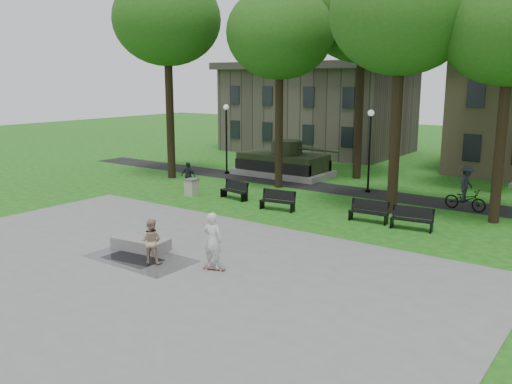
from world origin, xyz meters
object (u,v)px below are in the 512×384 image
skateboarder (213,241)px  trash_bin (192,187)px  friend_watching (151,241)px  concrete_block (141,244)px  cyclist (466,192)px  park_bench_0 (235,189)px

skateboarder → trash_bin: skateboarder is taller
friend_watching → trash_bin: 11.35m
concrete_block → trash_bin: bearing=121.4°
cyclist → friend_watching: bearing=162.8°
friend_watching → cyclist: 16.23m
skateboarder → cyclist: cyclist is taller
cyclist → park_bench_0: 11.88m
concrete_block → trash_bin: 9.81m
skateboarder → friend_watching: 2.31m
skateboarder → trash_bin: (-8.75, 8.38, -0.54)m
skateboarder → friend_watching: size_ratio=1.23×
cyclist → park_bench_0: size_ratio=1.22×
friend_watching → trash_bin: (-6.61, 9.22, -0.35)m
skateboarder → trash_bin: bearing=-50.2°
friend_watching → trash_bin: size_ratio=1.70×
concrete_block → park_bench_0: bearing=106.1°
concrete_block → skateboarder: bearing=-0.0°
friend_watching → park_bench_0: (-4.15, 10.02, -0.31)m
concrete_block → cyclist: (8.24, 13.92, 0.68)m
cyclist → park_bench_0: (-10.89, -4.74, -0.40)m
concrete_block → trash_bin: size_ratio=2.29×
skateboarder → park_bench_0: (-6.29, 9.18, -0.50)m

